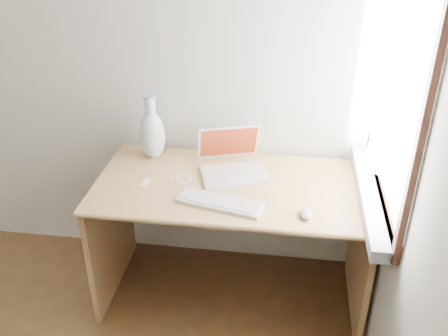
# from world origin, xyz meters

# --- Properties ---
(back_wall) EXTENTS (3.50, 0.04, 2.60)m
(back_wall) POSITION_xyz_m (0.00, 1.75, 1.30)
(back_wall) COLOR silver
(back_wall) RESTS_ON floor
(window) EXTENTS (0.11, 0.99, 1.10)m
(window) POSITION_xyz_m (1.72, 1.30, 1.28)
(window) COLOR silver
(window) RESTS_ON right_wall
(desk) EXTENTS (1.40, 0.70, 0.74)m
(desk) POSITION_xyz_m (1.03, 1.46, 0.53)
(desk) COLOR tan
(desk) RESTS_ON floor
(laptop) EXTENTS (0.39, 0.37, 0.22)m
(laptop) POSITION_xyz_m (1.02, 1.51, 0.79)
(laptop) COLOR silver
(laptop) RESTS_ON desk
(external_keyboard) EXTENTS (0.43, 0.21, 0.02)m
(external_keyboard) POSITION_xyz_m (0.99, 1.19, 0.75)
(external_keyboard) COLOR white
(external_keyboard) RESTS_ON desk
(mouse) EXTENTS (0.06, 0.10, 0.03)m
(mouse) POSITION_xyz_m (1.40, 1.14, 0.75)
(mouse) COLOR silver
(mouse) RESTS_ON desk
(ipod) EXTENTS (0.08, 0.10, 0.01)m
(ipod) POSITION_xyz_m (0.90, 1.45, 0.74)
(ipod) COLOR #A70B10
(ipod) RESTS_ON desk
(cable_coil) EXTENTS (0.13, 0.13, 0.01)m
(cable_coil) POSITION_xyz_m (0.76, 1.39, 0.74)
(cable_coil) COLOR white
(cable_coil) RESTS_ON desk
(remote) EXTENTS (0.04, 0.08, 0.01)m
(remote) POSITION_xyz_m (0.59, 1.33, 0.74)
(remote) COLOR white
(remote) RESTS_ON desk
(vase) EXTENTS (0.14, 0.14, 0.36)m
(vase) POSITION_xyz_m (0.56, 1.60, 0.88)
(vase) COLOR white
(vase) RESTS_ON desk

